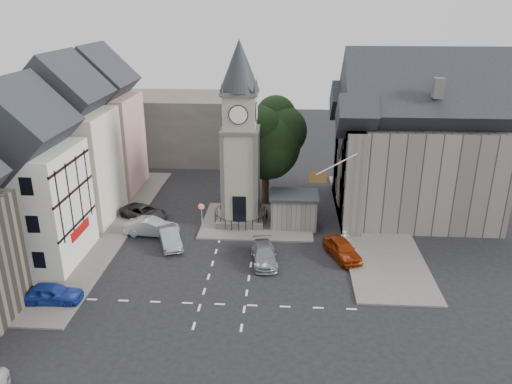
# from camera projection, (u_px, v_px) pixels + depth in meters

# --- Properties ---
(ground) EXTENTS (120.00, 120.00, 0.00)m
(ground) POSITION_uv_depth(u_px,v_px,m) (232.00, 264.00, 38.63)
(ground) COLOR black
(ground) RESTS_ON ground
(pavement_west) EXTENTS (6.00, 30.00, 0.14)m
(pavement_west) POSITION_uv_depth(u_px,v_px,m) (101.00, 226.00, 44.96)
(pavement_west) COLOR #595651
(pavement_west) RESTS_ON ground
(pavement_east) EXTENTS (6.00, 26.00, 0.14)m
(pavement_east) POSITION_uv_depth(u_px,v_px,m) (372.00, 225.00, 45.33)
(pavement_east) COLOR #595651
(pavement_east) RESTS_ON ground
(central_island) EXTENTS (10.00, 8.00, 0.16)m
(central_island) POSITION_uv_depth(u_px,v_px,m) (257.00, 221.00, 45.97)
(central_island) COLOR #595651
(central_island) RESTS_ON ground
(road_markings) EXTENTS (20.00, 8.00, 0.01)m
(road_markings) POSITION_uv_depth(u_px,v_px,m) (223.00, 304.00, 33.50)
(road_markings) COLOR silver
(road_markings) RESTS_ON ground
(clock_tower) EXTENTS (4.86, 4.86, 16.25)m
(clock_tower) POSITION_uv_depth(u_px,v_px,m) (240.00, 136.00, 43.18)
(clock_tower) COLOR #4C4944
(clock_tower) RESTS_ON ground
(stone_shelter) EXTENTS (4.30, 3.30, 3.08)m
(stone_shelter) POSITION_uv_depth(u_px,v_px,m) (294.00, 210.00, 44.78)
(stone_shelter) COLOR #605D58
(stone_shelter) RESTS_ON ground
(town_tree) EXTENTS (7.20, 7.20, 10.80)m
(town_tree) POSITION_uv_depth(u_px,v_px,m) (266.00, 135.00, 48.13)
(town_tree) COLOR black
(town_tree) RESTS_ON ground
(warning_sign_post) EXTENTS (0.70, 0.19, 2.85)m
(warning_sign_post) POSITION_uv_depth(u_px,v_px,m) (201.00, 212.00, 43.17)
(warning_sign_post) COLOR black
(warning_sign_post) RESTS_ON ground
(terrace_pink) EXTENTS (8.10, 7.60, 12.80)m
(terrace_pink) POSITION_uv_depth(u_px,v_px,m) (100.00, 129.00, 52.13)
(terrace_pink) COLOR tan
(terrace_pink) RESTS_ON ground
(terrace_cream) EXTENTS (8.10, 7.60, 12.80)m
(terrace_cream) POSITION_uv_depth(u_px,v_px,m) (68.00, 150.00, 44.68)
(terrace_cream) COLOR #EDE7C6
(terrace_cream) RESTS_ON ground
(terrace_tudor) EXTENTS (8.10, 7.60, 12.00)m
(terrace_tudor) POSITION_uv_depth(u_px,v_px,m) (25.00, 185.00, 37.36)
(terrace_tudor) COLOR silver
(terrace_tudor) RESTS_ON ground
(backdrop_west) EXTENTS (20.00, 10.00, 8.00)m
(backdrop_west) POSITION_uv_depth(u_px,v_px,m) (162.00, 127.00, 64.03)
(backdrop_west) COLOR #4C4944
(backdrop_west) RESTS_ON ground
(east_building) EXTENTS (14.40, 11.40, 12.60)m
(east_building) POSITION_uv_depth(u_px,v_px,m) (413.00, 150.00, 45.70)
(east_building) COLOR #605D58
(east_building) RESTS_ON ground
(east_boundary_wall) EXTENTS (0.40, 16.00, 0.90)m
(east_boundary_wall) POSITION_uv_depth(u_px,v_px,m) (340.00, 211.00, 47.23)
(east_boundary_wall) COLOR #605D58
(east_boundary_wall) RESTS_ON ground
(flagpole) EXTENTS (3.68, 0.10, 2.74)m
(flagpole) POSITION_uv_depth(u_px,v_px,m) (336.00, 164.00, 39.37)
(flagpole) COLOR white
(flagpole) RESTS_ON ground
(car_west_blue) EXTENTS (4.16, 1.82, 1.39)m
(car_west_blue) POSITION_uv_depth(u_px,v_px,m) (52.00, 293.00, 33.49)
(car_west_blue) COLOR navy
(car_west_blue) RESTS_ON ground
(car_west_silver) EXTENTS (4.70, 2.00, 1.51)m
(car_west_silver) POSITION_uv_depth(u_px,v_px,m) (152.00, 227.00, 43.22)
(car_west_silver) COLOR #A5A9AD
(car_west_silver) RESTS_ON ground
(car_west_grey) EXTENTS (5.25, 4.17, 1.33)m
(car_west_grey) POSITION_uv_depth(u_px,v_px,m) (144.00, 213.00, 46.40)
(car_west_grey) COLOR #28282A
(car_west_grey) RESTS_ON ground
(car_island_silver) EXTENTS (3.01, 4.60, 1.43)m
(car_island_silver) POSITION_uv_depth(u_px,v_px,m) (170.00, 237.00, 41.41)
(car_island_silver) COLOR gray
(car_island_silver) RESTS_ON ground
(car_island_east) EXTENTS (2.42, 4.68, 1.30)m
(car_island_east) POSITION_uv_depth(u_px,v_px,m) (264.00, 255.00, 38.71)
(car_island_east) COLOR gray
(car_island_east) RESTS_ON ground
(car_east_red) EXTENTS (3.24, 4.73, 1.49)m
(car_east_red) POSITION_uv_depth(u_px,v_px,m) (342.00, 249.00, 39.41)
(car_east_red) COLOR maroon
(car_east_red) RESTS_ON ground
(pedestrian) EXTENTS (0.65, 0.49, 1.59)m
(pedestrian) POSITION_uv_depth(u_px,v_px,m) (343.00, 240.00, 40.85)
(pedestrian) COLOR beige
(pedestrian) RESTS_ON ground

